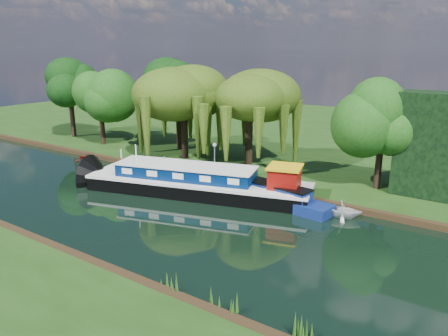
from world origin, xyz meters
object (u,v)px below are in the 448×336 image
Objects in this scene: dutch_barge at (199,183)px; narrowboat at (262,193)px; red_dinghy at (90,162)px; white_cruiser at (342,217)px.

narrowboat is at bearing 2.35° from dutch_barge.
red_dinghy is 1.23× the size of white_cruiser.
narrowboat reaches higher than white_cruiser.
dutch_barge is at bearing -154.45° from narrowboat.
white_cruiser is at bearing 7.94° from narrowboat.
red_dinghy is 27.47m from white_cruiser.
narrowboat is 4.56× the size of white_cruiser.
white_cruiser is (27.47, -0.07, 0.00)m from red_dinghy.
narrowboat is 3.71× the size of red_dinghy.
narrowboat is 6.54m from white_cruiser.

